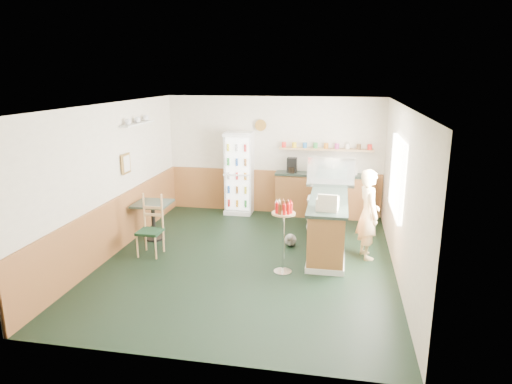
% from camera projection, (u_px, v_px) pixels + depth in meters
% --- Properties ---
extents(ground, '(6.00, 6.00, 0.00)m').
position_uv_depth(ground, '(248.00, 260.00, 8.07)').
color(ground, black).
rests_on(ground, ground).
extents(room_envelope, '(5.04, 6.02, 2.72)m').
position_uv_depth(room_envelope, '(244.00, 167.00, 8.43)').
color(room_envelope, beige).
rests_on(room_envelope, ground).
extents(service_counter, '(0.68, 3.01, 1.01)m').
position_uv_depth(service_counter, '(328.00, 221.00, 8.74)').
color(service_counter, olive).
rests_on(service_counter, ground).
extents(back_counter, '(2.24, 0.42, 1.69)m').
position_uv_depth(back_counter, '(324.00, 193.00, 10.39)').
color(back_counter, olive).
rests_on(back_counter, ground).
extents(drinks_fridge, '(0.63, 0.53, 1.91)m').
position_uv_depth(drinks_fridge, '(239.00, 173.00, 10.58)').
color(drinks_fridge, white).
rests_on(drinks_fridge, ground).
extents(display_case, '(0.95, 0.50, 0.54)m').
position_uv_depth(display_case, '(331.00, 172.00, 9.18)').
color(display_case, silver).
rests_on(display_case, service_counter).
extents(cash_register, '(0.38, 0.40, 0.20)m').
position_uv_depth(cash_register, '(328.00, 203.00, 7.54)').
color(cash_register, beige).
rests_on(cash_register, service_counter).
extents(shopkeeper, '(0.52, 0.62, 1.61)m').
position_uv_depth(shopkeeper, '(368.00, 214.00, 8.00)').
color(shopkeeper, tan).
rests_on(shopkeeper, ground).
extents(condiment_stand, '(0.39, 0.39, 1.21)m').
position_uv_depth(condiment_stand, '(283.00, 225.00, 7.36)').
color(condiment_stand, silver).
rests_on(condiment_stand, ground).
extents(newspaper_rack, '(0.09, 0.42, 0.68)m').
position_uv_depth(newspaper_rack, '(310.00, 214.00, 8.78)').
color(newspaper_rack, black).
rests_on(newspaper_rack, ground).
extents(cafe_table, '(0.69, 0.69, 0.75)m').
position_uv_depth(cafe_table, '(153.00, 213.00, 8.96)').
color(cafe_table, black).
rests_on(cafe_table, ground).
extents(cafe_chair, '(0.42, 0.42, 1.10)m').
position_uv_depth(cafe_chair, '(151.00, 223.00, 8.24)').
color(cafe_chair, black).
rests_on(cafe_chair, ground).
extents(dog_doorstop, '(0.23, 0.30, 0.28)m').
position_uv_depth(dog_doorstop, '(290.00, 239.00, 8.68)').
color(dog_doorstop, gray).
rests_on(dog_doorstop, ground).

